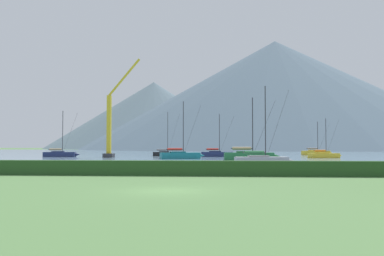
{
  "coord_description": "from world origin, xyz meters",
  "views": [
    {
      "loc": [
        2.94,
        -20.96,
        2.24
      ],
      "look_at": [
        -3.52,
        58.85,
        5.74
      ],
      "focal_mm": 39.22,
      "sensor_mm": 36.0,
      "label": 1
    }
  ],
  "objects": [
    {
      "name": "distant_hill_west_ridge",
      "position": [
        40.74,
        301.59,
        41.49
      ],
      "size": [
        291.25,
        291.25,
        82.97
      ],
      "primitive_type": "cone",
      "color": "#4C6070",
      "rests_on": "ground_plane"
    },
    {
      "name": "dock_crane",
      "position": [
        -20.19,
        61.56,
        5.96
      ],
      "size": [
        7.27,
        2.0,
        19.91
      ],
      "color": "#333338",
      "rests_on": "ground_plane"
    },
    {
      "name": "hedge_line",
      "position": [
        0.0,
        11.0,
        0.57
      ],
      "size": [
        80.0,
        1.2,
        1.14
      ],
      "primitive_type": "cube",
      "color": "#284C23",
      "rests_on": "ground_plane"
    },
    {
      "name": "sailboat_slip_4",
      "position": [
        -10.95,
        75.53,
        0.58
      ],
      "size": [
        6.91,
        3.12,
        10.25
      ],
      "rotation": [
        0.0,
        0.0,
        0.2
      ],
      "color": "black",
      "rests_on": "harbor_water"
    },
    {
      "name": "sailboat_slip_2",
      "position": [
        21.74,
        61.25,
        0.55
      ],
      "size": [
        6.77,
        3.4,
        7.6
      ],
      "rotation": [
        0.0,
        0.0,
        0.26
      ],
      "color": "gold",
      "rests_on": "harbor_water"
    },
    {
      "name": "sailboat_slip_9",
      "position": [
        1.1,
        69.14,
        0.64
      ],
      "size": [
        7.81,
        3.02,
        9.18
      ],
      "rotation": [
        0.0,
        0.0,
        0.11
      ],
      "color": "navy",
      "rests_on": "harbor_water"
    },
    {
      "name": "harbor_water",
      "position": [
        0.0,
        137.0,
        0.0
      ],
      "size": [
        320.0,
        246.0,
        0.0
      ],
      "primitive_type": "cube",
      "color": "slate",
      "rests_on": "ground_plane"
    },
    {
      "name": "sailboat_slip_1",
      "position": [
        -32.09,
        65.34,
        0.63
      ],
      "size": [
        7.65,
        3.23,
        9.81
      ],
      "rotation": [
        0.0,
        0.0,
        0.16
      ],
      "color": "navy",
      "rests_on": "harbor_water"
    },
    {
      "name": "sailboat_slip_6",
      "position": [
        7.25,
        29.7,
        0.6
      ],
      "size": [
        7.31,
        3.09,
        9.52
      ],
      "rotation": [
        0.0,
        0.0,
        0.16
      ],
      "color": "#9E9EA3",
      "rests_on": "harbor_water"
    },
    {
      "name": "sailboat_slip_10",
      "position": [
        26.11,
        89.28,
        0.66
      ],
      "size": [
        8.19,
        3.93,
        8.6
      ],
      "rotation": [
        0.0,
        0.0,
        0.24
      ],
      "color": "gold",
      "rests_on": "harbor_water"
    },
    {
      "name": "sailboat_slip_3",
      "position": [
        -5.18,
        53.96,
        0.68
      ],
      "size": [
        8.22,
        4.54,
        10.33
      ],
      "rotation": [
        0.0,
        0.0,
        0.33
      ],
      "color": "#19707A",
      "rests_on": "harbor_water"
    },
    {
      "name": "ground_plane",
      "position": [
        0.0,
        0.0,
        0.0
      ],
      "size": [
        1000.0,
        1000.0,
        0.0
      ],
      "primitive_type": "plane",
      "color": "#517A42"
    },
    {
      "name": "distant_hill_central_peak",
      "position": [
        -63.04,
        357.81,
        30.6
      ],
      "size": [
        192.52,
        192.52,
        61.2
      ],
      "primitive_type": "cone",
      "color": "slate",
      "rests_on": "ground_plane"
    },
    {
      "name": "sailboat_slip_7",
      "position": [
        6.7,
        47.0,
        0.74
      ],
      "size": [
        9.15,
        3.19,
        10.12
      ],
      "rotation": [
        0.0,
        0.0,
        0.07
      ],
      "color": "#236B38",
      "rests_on": "harbor_water"
    }
  ]
}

